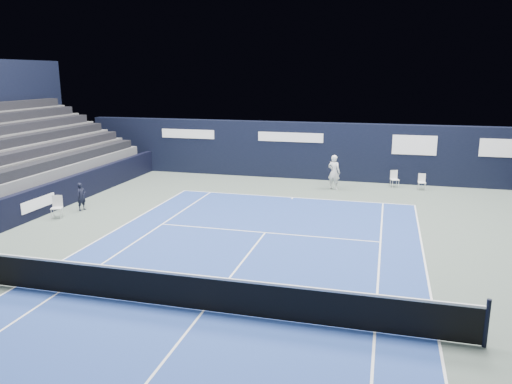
{
  "coord_description": "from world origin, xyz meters",
  "views": [
    {
      "loc": [
        4.13,
        -10.55,
        5.71
      ],
      "look_at": [
        -0.59,
        7.29,
        1.3
      ],
      "focal_mm": 35.0,
      "sensor_mm": 36.0,
      "label": 1
    }
  ],
  "objects_px": {
    "folding_chair_back_a": "(394,178)",
    "folding_chair_back_b": "(422,181)",
    "tennis_net": "(203,292)",
    "line_judge_chair": "(57,205)",
    "tennis_player": "(334,172)"
  },
  "relations": [
    {
      "from": "line_judge_chair",
      "to": "tennis_net",
      "type": "relative_size",
      "value": 0.07
    },
    {
      "from": "tennis_net",
      "to": "tennis_player",
      "type": "height_order",
      "value": "tennis_player"
    },
    {
      "from": "line_judge_chair",
      "to": "folding_chair_back_b",
      "type": "bearing_deg",
      "value": 11.8
    },
    {
      "from": "folding_chair_back_a",
      "to": "folding_chair_back_b",
      "type": "height_order",
      "value": "folding_chair_back_a"
    },
    {
      "from": "line_judge_chair",
      "to": "tennis_player",
      "type": "bearing_deg",
      "value": 17.88
    },
    {
      "from": "folding_chair_back_a",
      "to": "folding_chair_back_b",
      "type": "bearing_deg",
      "value": -32.41
    },
    {
      "from": "folding_chair_back_a",
      "to": "tennis_net",
      "type": "distance_m",
      "value": 16.13
    },
    {
      "from": "folding_chair_back_a",
      "to": "tennis_player",
      "type": "xyz_separation_m",
      "value": [
        -2.95,
        -1.33,
        0.39
      ]
    },
    {
      "from": "line_judge_chair",
      "to": "tennis_player",
      "type": "relative_size",
      "value": 0.52
    },
    {
      "from": "folding_chair_back_a",
      "to": "line_judge_chair",
      "type": "xyz_separation_m",
      "value": [
        -13.2,
        -9.29,
        0.03
      ]
    },
    {
      "from": "folding_chair_back_b",
      "to": "tennis_net",
      "type": "relative_size",
      "value": 0.06
    },
    {
      "from": "folding_chair_back_a",
      "to": "line_judge_chair",
      "type": "bearing_deg",
      "value": -165.14
    },
    {
      "from": "folding_chair_back_a",
      "to": "line_judge_chair",
      "type": "height_order",
      "value": "line_judge_chair"
    },
    {
      "from": "folding_chair_back_a",
      "to": "line_judge_chair",
      "type": "relative_size",
      "value": 0.94
    },
    {
      "from": "line_judge_chair",
      "to": "tennis_net",
      "type": "bearing_deg",
      "value": -55.64
    }
  ]
}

